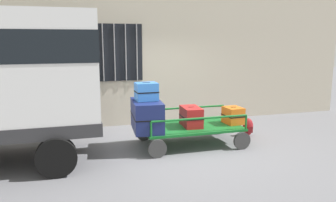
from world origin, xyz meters
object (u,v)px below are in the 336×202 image
suitcase_left_bottom (147,115)px  suitcase_center_bottom (233,115)px  suitcase_midleft_bottom (191,117)px  backpack (248,127)px  suitcase_left_middle (146,92)px  luggage_cart (191,129)px

suitcase_left_bottom → suitcase_center_bottom: 2.04m
suitcase_left_bottom → suitcase_center_bottom: bearing=-0.5°
suitcase_midleft_bottom → suitcase_center_bottom: suitcase_midleft_bottom is taller
suitcase_left_bottom → suitcase_midleft_bottom: (1.02, 0.03, -0.10)m
suitcase_midleft_bottom → suitcase_center_bottom: size_ratio=1.37×
suitcase_left_bottom → suitcase_midleft_bottom: suitcase_left_bottom is taller
backpack → suitcase_center_bottom: bearing=-151.6°
backpack → suitcase_left_middle: bearing=-173.9°
luggage_cart → suitcase_left_middle: 1.36m
suitcase_left_bottom → suitcase_midleft_bottom: size_ratio=1.68×
suitcase_left_bottom → suitcase_left_middle: (-0.00, 0.02, 0.51)m
suitcase_center_bottom → backpack: (0.58, 0.32, -0.40)m
luggage_cart → backpack: bearing=9.9°
luggage_cart → suitcase_center_bottom: size_ratio=4.69×
luggage_cart → suitcase_center_bottom: (1.02, -0.04, 0.26)m
suitcase_left_bottom → backpack: size_ratio=2.54×
suitcase_center_bottom → luggage_cart: bearing=177.9°
suitcase_left_middle → backpack: 2.83m
suitcase_left_bottom → suitcase_left_middle: size_ratio=2.40×
suitcase_midleft_bottom → luggage_cart: bearing=-90.0°
suitcase_left_bottom → suitcase_left_middle: suitcase_left_middle is taller
suitcase_midleft_bottom → backpack: size_ratio=1.51×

